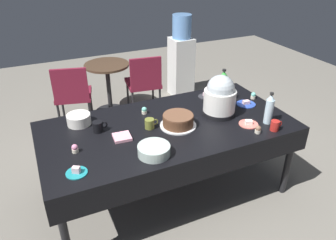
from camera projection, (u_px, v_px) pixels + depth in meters
ground at (168, 191)px, 3.22m from camera, size 9.00×9.00×0.00m
potluck_table at (168, 131)px, 2.88m from camera, size 2.20×1.10×0.75m
frosted_layer_cake at (178, 121)px, 2.81m from camera, size 0.32×0.32×0.11m
slow_cooker at (220, 97)px, 2.95m from camera, size 0.30×0.30×0.38m
glass_salad_bowl at (154, 150)px, 2.44m from camera, size 0.25×0.25×0.08m
ceramic_snack_bowl at (79, 119)px, 2.85m from camera, size 0.21×0.21×0.09m
dessert_plate_charcoal at (205, 96)px, 3.36m from camera, size 0.15×0.15×0.04m
dessert_plate_teal at (77, 172)px, 2.26m from camera, size 0.15×0.15×0.05m
dessert_plate_cobalt at (246, 104)px, 3.21m from camera, size 0.19×0.19×0.04m
dessert_plate_coral at (249, 124)px, 2.86m from camera, size 0.17×0.17×0.04m
dessert_plate_cream at (226, 92)px, 3.45m from camera, size 0.18×0.18×0.04m
cupcake_vanilla at (253, 96)px, 3.31m from camera, size 0.05×0.05×0.07m
cupcake_cocoa at (75, 149)px, 2.48m from camera, size 0.05×0.05×0.07m
cupcake_berry at (258, 130)px, 2.72m from camera, size 0.05×0.05×0.07m
cupcake_rose at (144, 110)px, 3.03m from camera, size 0.05×0.05×0.07m
cupcake_lemon at (269, 106)px, 3.11m from camera, size 0.05×0.05×0.07m
soda_bottle_water at (269, 109)px, 2.83m from camera, size 0.07×0.07×0.29m
soda_bottle_lime_soda at (223, 87)px, 3.18m from camera, size 0.08×0.08×0.35m
coffee_mug_black at (98, 127)px, 2.74m from camera, size 0.13×0.09×0.09m
coffee_mug_red at (275, 125)px, 2.76m from camera, size 0.11×0.07×0.09m
coffee_mug_olive at (150, 124)px, 2.79m from camera, size 0.12×0.08×0.09m
paper_napkin_stack at (122, 137)px, 2.66m from camera, size 0.15×0.15×0.02m
maroon_chair_left at (73, 92)px, 4.09m from camera, size 0.53×0.53×0.85m
maroon_chair_right at (144, 81)px, 4.43m from camera, size 0.49×0.49×0.85m
round_cafe_table at (108, 79)px, 4.45m from camera, size 0.60×0.60×0.72m
water_cooler at (181, 58)px, 4.95m from camera, size 0.32×0.32×1.24m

